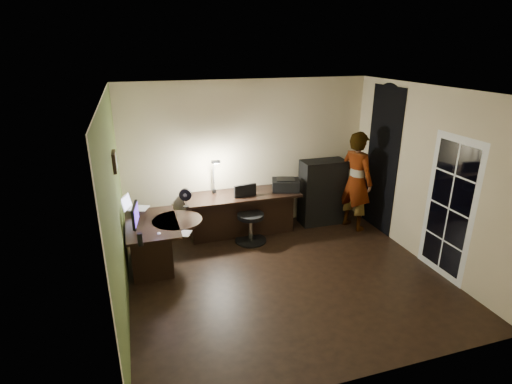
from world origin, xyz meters
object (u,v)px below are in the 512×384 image
object	(u,v)px
desk_right	(242,214)
office_chair	(251,216)
monitor	(135,222)
cabinet	(322,192)
desk_left	(154,244)
person	(356,181)

from	to	relation	value
desk_right	office_chair	xyz separation A→B (m)	(0.06, -0.35, 0.11)
monitor	office_chair	xyz separation A→B (m)	(1.89, 0.53, -0.36)
office_chair	monitor	bearing A→B (deg)	-172.32
monitor	office_chair	distance (m)	2.00
cabinet	desk_right	bearing A→B (deg)	-178.45
desk_left	cabinet	bearing A→B (deg)	11.49
person	office_chair	bearing A→B (deg)	68.94
cabinet	monitor	size ratio (longest dim) A/B	2.74
desk_right	person	size ratio (longest dim) A/B	1.12
desk_right	office_chair	bearing A→B (deg)	-79.80
desk_left	office_chair	bearing A→B (deg)	10.14
office_chair	person	distance (m)	2.05
person	desk_left	bearing A→B (deg)	73.96
desk_left	office_chair	distance (m)	1.69
desk_right	person	world-z (taller)	person
desk_left	cabinet	world-z (taller)	cabinet
cabinet	monitor	world-z (taller)	cabinet
desk_left	office_chair	xyz separation A→B (m)	(1.66, 0.32, 0.13)
desk_left	monitor	world-z (taller)	monitor
desk_right	person	distance (m)	2.16
cabinet	office_chair	world-z (taller)	cabinet
desk_right	monitor	distance (m)	2.09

